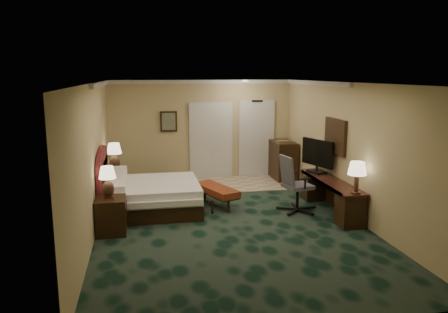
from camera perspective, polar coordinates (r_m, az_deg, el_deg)
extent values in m
cube|color=black|center=(8.71, 0.56, -8.47)|extent=(5.00, 7.50, 0.00)
cube|color=white|center=(8.22, 0.60, 9.59)|extent=(5.00, 7.50, 0.00)
cube|color=#CCBA82|center=(12.01, -2.94, 3.51)|extent=(5.00, 0.00, 2.70)
cube|color=#CCBA82|center=(4.85, 9.40, -7.71)|extent=(5.00, 0.00, 2.70)
cube|color=#CCBA82|center=(8.25, -16.71, -0.31)|extent=(0.00, 7.50, 2.70)
cube|color=#CCBA82|center=(9.17, 16.08, 0.82)|extent=(0.00, 7.50, 2.70)
cube|color=tan|center=(11.60, 2.12, -3.50)|extent=(3.20, 1.70, 0.01)
cube|color=silver|center=(12.33, 4.26, 2.28)|extent=(1.02, 0.06, 2.18)
cube|color=#B6B4B2|center=(12.05, -1.72, 2.11)|extent=(1.20, 0.06, 2.10)
cube|color=#466351|center=(11.86, -7.25, 4.56)|extent=(0.45, 0.06, 0.55)
cube|color=white|center=(9.66, 14.34, 2.59)|extent=(0.05, 0.95, 0.75)
cube|color=white|center=(9.40, -9.25, -5.19)|extent=(1.94, 1.79, 0.61)
cube|color=black|center=(8.27, -14.50, -7.48)|extent=(0.53, 0.60, 0.66)
cube|color=black|center=(10.78, -13.80, -3.36)|extent=(0.47, 0.54, 0.59)
cube|color=maroon|center=(9.64, -1.04, -5.20)|extent=(0.90, 1.36, 0.43)
cube|color=black|center=(9.48, 13.66, -5.03)|extent=(0.50, 2.34, 0.67)
cube|color=black|center=(9.96, 12.10, 0.03)|extent=(0.39, 0.95, 0.76)
cube|color=black|center=(12.11, 7.72, -0.48)|extent=(0.55, 0.99, 1.04)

